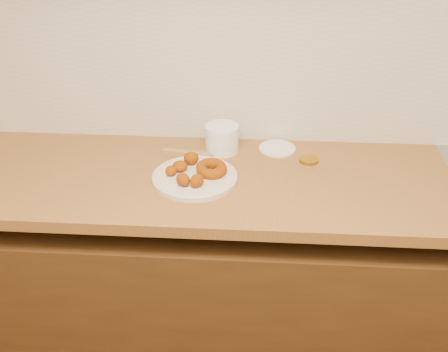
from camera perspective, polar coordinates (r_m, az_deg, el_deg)
The scene contains 11 objects.
wall_back at distance 2.03m, azimuth 8.86°, elevation 15.26°, with size 4.00×0.02×2.70m, color #C3B294.
base_cabinet at distance 2.22m, azimuth 7.42°, elevation -11.78°, with size 3.60×0.60×0.77m, color #4B2F14.
butcher_block at distance 1.98m, azimuth -10.71°, elevation -0.14°, with size 2.30×0.62×0.04m, color olive.
backsplash at distance 2.06m, azimuth 8.55°, elevation 11.16°, with size 3.60×0.02×0.60m, color beige.
donut_plate at distance 1.89m, azimuth -2.99°, elevation -0.16°, with size 0.29×0.29×0.02m, color beige.
ring_donut at distance 1.89m, azimuth -1.29°, elevation 0.77°, with size 0.11×0.11×0.04m, color #803904.
fried_dough_chunks at distance 1.88m, azimuth -3.92°, elevation 0.62°, with size 0.15×0.21×0.05m.
plastic_tub at distance 2.05m, azimuth -0.21°, elevation 3.84°, with size 0.12×0.12×0.10m, color white.
tub_lid at distance 2.09m, azimuth 5.44°, elevation 2.81°, with size 0.14×0.14×0.01m, color white.
brass_jar_lid at distance 2.02m, azimuth 8.61°, elevation 1.63°, with size 0.07×0.07×0.01m, color #A77F19.
wooden_utensil at distance 2.05m, azimuth -3.69°, elevation 2.32°, with size 0.19×0.02×0.01m, color #9B7945.
Camera 1 is at (-0.17, 0.04, 1.86)m, focal length 45.00 mm.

